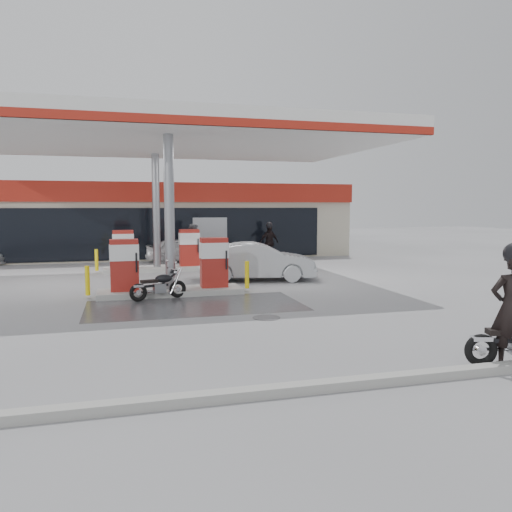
{
  "coord_description": "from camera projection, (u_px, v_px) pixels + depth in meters",
  "views": [
    {
      "loc": [
        -1.47,
        -13.8,
        2.79
      ],
      "look_at": [
        2.68,
        1.54,
        1.2
      ],
      "focal_mm": 35.0,
      "sensor_mm": 36.0,
      "label": 1
    }
  ],
  "objects": [
    {
      "name": "hatchback_silver",
      "position": [
        257.0,
        262.0,
        18.78
      ],
      "size": [
        4.54,
        2.36,
        1.43
      ],
      "primitive_type": "imported",
      "rotation": [
        0.0,
        0.0,
        1.37
      ],
      "color": "#ADB2B6",
      "rests_on": "ground"
    },
    {
      "name": "wet_patch",
      "position": [
        196.0,
        306.0,
        14.04
      ],
      "size": [
        6.0,
        3.0,
        0.0
      ],
      "primitive_type": "cube",
      "color": "#4C4C4F",
      "rests_on": "ground"
    },
    {
      "name": "biker_walking",
      "position": [
        269.0,
        242.0,
        25.89
      ],
      "size": [
        1.16,
        0.71,
        1.85
      ],
      "primitive_type": "imported",
      "rotation": [
        0.0,
        0.0,
        0.26
      ],
      "color": "black",
      "rests_on": "ground"
    },
    {
      "name": "ground",
      "position": [
        178.0,
        307.0,
        13.91
      ],
      "size": [
        90.0,
        90.0,
        0.0
      ],
      "primitive_type": "plane",
      "color": "gray",
      "rests_on": "ground"
    },
    {
      "name": "biker_main",
      "position": [
        512.0,
        309.0,
        8.63
      ],
      "size": [
        0.85,
        0.68,
        2.03
      ],
      "primitive_type": "imported",
      "rotation": [
        0.0,
        0.0,
        2.85
      ],
      "color": "black",
      "rests_on": "ground"
    },
    {
      "name": "parked_motorcycle",
      "position": [
        159.0,
        286.0,
        14.93
      ],
      "size": [
        1.74,
        0.74,
        0.91
      ],
      "rotation": [
        0.0,
        0.0,
        0.27
      ],
      "color": "black",
      "rests_on": "ground"
    },
    {
      "name": "attendant",
      "position": [
        194.0,
        245.0,
        22.94
      ],
      "size": [
        0.97,
        1.13,
        2.0
      ],
      "primitive_type": "imported",
      "rotation": [
        0.0,
        0.0,
        1.32
      ],
      "color": "#57565B",
      "rests_on": "ground"
    },
    {
      "name": "parked_car_right",
      "position": [
        234.0,
        245.0,
        27.41
      ],
      "size": [
        4.77,
        2.45,
        1.29
      ],
      "primitive_type": "imported",
      "rotation": [
        0.0,
        0.0,
        1.64
      ],
      "color": "black",
      "rests_on": "ground"
    },
    {
      "name": "canopy",
      "position": [
        160.0,
        138.0,
        18.19
      ],
      "size": [
        16.0,
        10.02,
        5.51
      ],
      "color": "silver",
      "rests_on": "ground"
    },
    {
      "name": "sedan_white",
      "position": [
        182.0,
        250.0,
        24.99
      ],
      "size": [
        3.74,
        1.93,
        1.22
      ],
      "primitive_type": "imported",
      "rotation": [
        0.0,
        0.0,
        1.43
      ],
      "color": "silver",
      "rests_on": "ground"
    },
    {
      "name": "drain_cover",
      "position": [
        267.0,
        318.0,
        12.51
      ],
      "size": [
        0.7,
        0.7,
        0.01
      ],
      "primitive_type": "cylinder",
      "color": "#38383A",
      "rests_on": "ground"
    },
    {
      "name": "store_building",
      "position": [
        147.0,
        220.0,
        29.02
      ],
      "size": [
        22.0,
        8.22,
        4.0
      ],
      "color": "#C0B7A0",
      "rests_on": "ground"
    },
    {
      "name": "pump_island_near",
      "position": [
        170.0,
        272.0,
        15.76
      ],
      "size": [
        5.14,
        1.3,
        1.78
      ],
      "color": "#9E9E99",
      "rests_on": "ground"
    },
    {
      "name": "kerb",
      "position": [
        231.0,
        395.0,
        7.18
      ],
      "size": [
        28.0,
        0.25,
        0.15
      ],
      "primitive_type": "cube",
      "color": "gray",
      "rests_on": "ground"
    },
    {
      "name": "pump_island_far",
      "position": [
        157.0,
        255.0,
        21.53
      ],
      "size": [
        5.14,
        1.3,
        1.78
      ],
      "color": "#9E9E99",
      "rests_on": "ground"
    }
  ]
}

